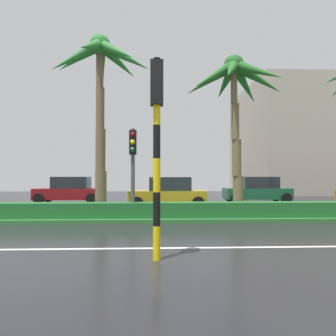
{
  "coord_description": "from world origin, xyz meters",
  "views": [
    {
      "loc": [
        5.97,
        -5.99,
        1.84
      ],
      "look_at": [
        6.72,
        12.48,
        2.24
      ],
      "focal_mm": 33.91,
      "sensor_mm": 36.0,
      "label": 1
    }
  ],
  "objects_px": {
    "palm_tree_centre": "(101,71)",
    "car_in_traffic_leading": "(70,190)",
    "car_in_traffic_third": "(257,190)",
    "palm_tree_centre_right": "(234,86)",
    "traffic_signal_foreground": "(157,121)",
    "car_in_traffic_second": "(168,193)",
    "traffic_signal_median_right": "(133,156)"
  },
  "relations": [
    {
      "from": "palm_tree_centre",
      "to": "palm_tree_centre_right",
      "type": "relative_size",
      "value": 1.13
    },
    {
      "from": "traffic_signal_foreground",
      "to": "car_in_traffic_second",
      "type": "distance_m",
      "value": 11.26
    },
    {
      "from": "palm_tree_centre",
      "to": "palm_tree_centre_right",
      "type": "xyz_separation_m",
      "value": [
        6.05,
        -0.2,
        -0.7
      ]
    },
    {
      "from": "traffic_signal_median_right",
      "to": "palm_tree_centre_right",
      "type": "bearing_deg",
      "value": 18.75
    },
    {
      "from": "traffic_signal_foreground",
      "to": "car_in_traffic_third",
      "type": "height_order",
      "value": "traffic_signal_foreground"
    },
    {
      "from": "car_in_traffic_second",
      "to": "car_in_traffic_third",
      "type": "distance_m",
      "value": 6.84
    },
    {
      "from": "palm_tree_centre",
      "to": "traffic_signal_median_right",
      "type": "relative_size",
      "value": 2.27
    },
    {
      "from": "car_in_traffic_second",
      "to": "car_in_traffic_leading",
      "type": "bearing_deg",
      "value": -27.02
    },
    {
      "from": "car_in_traffic_leading",
      "to": "car_in_traffic_second",
      "type": "distance_m",
      "value": 7.13
    },
    {
      "from": "traffic_signal_foreground",
      "to": "car_in_traffic_third",
      "type": "distance_m",
      "value": 15.79
    },
    {
      "from": "palm_tree_centre",
      "to": "traffic_signal_foreground",
      "type": "bearing_deg",
      "value": -71.45
    },
    {
      "from": "car_in_traffic_leading",
      "to": "car_in_traffic_second",
      "type": "bearing_deg",
      "value": 152.98
    },
    {
      "from": "car_in_traffic_leading",
      "to": "car_in_traffic_second",
      "type": "xyz_separation_m",
      "value": [
        6.35,
        -3.24,
        0.0
      ]
    },
    {
      "from": "car_in_traffic_leading",
      "to": "traffic_signal_foreground",
      "type": "bearing_deg",
      "value": 111.64
    },
    {
      "from": "palm_tree_centre",
      "to": "traffic_signal_foreground",
      "type": "relative_size",
      "value": 1.83
    },
    {
      "from": "traffic_signal_median_right",
      "to": "car_in_traffic_second",
      "type": "height_order",
      "value": "traffic_signal_median_right"
    },
    {
      "from": "palm_tree_centre_right",
      "to": "traffic_signal_median_right",
      "type": "relative_size",
      "value": 2.02
    },
    {
      "from": "traffic_signal_foreground",
      "to": "car_in_traffic_third",
      "type": "bearing_deg",
      "value": -115.83
    },
    {
      "from": "palm_tree_centre_right",
      "to": "car_in_traffic_third",
      "type": "distance_m",
      "value": 9.1
    },
    {
      "from": "palm_tree_centre",
      "to": "traffic_signal_median_right",
      "type": "height_order",
      "value": "palm_tree_centre"
    },
    {
      "from": "car_in_traffic_third",
      "to": "car_in_traffic_second",
      "type": "bearing_deg",
      "value": 26.54
    },
    {
      "from": "car_in_traffic_second",
      "to": "car_in_traffic_third",
      "type": "bearing_deg",
      "value": -153.46
    },
    {
      "from": "palm_tree_centre_right",
      "to": "traffic_signal_foreground",
      "type": "distance_m",
      "value": 8.54
    },
    {
      "from": "car_in_traffic_second",
      "to": "traffic_signal_foreground",
      "type": "bearing_deg",
      "value": 86.4
    },
    {
      "from": "palm_tree_centre_right",
      "to": "traffic_signal_median_right",
      "type": "height_order",
      "value": "palm_tree_centre_right"
    },
    {
      "from": "car_in_traffic_second",
      "to": "palm_tree_centre_right",
      "type": "bearing_deg",
      "value": 126.99
    },
    {
      "from": "car_in_traffic_third",
      "to": "palm_tree_centre_right",
      "type": "bearing_deg",
      "value": 64.59
    },
    {
      "from": "car_in_traffic_leading",
      "to": "car_in_traffic_third",
      "type": "xyz_separation_m",
      "value": [
        12.47,
        -0.18,
        0.0
      ]
    },
    {
      "from": "car_in_traffic_leading",
      "to": "car_in_traffic_second",
      "type": "relative_size",
      "value": 1.0
    },
    {
      "from": "traffic_signal_foreground",
      "to": "car_in_traffic_third",
      "type": "xyz_separation_m",
      "value": [
        6.81,
        14.08,
        -2.19
      ]
    },
    {
      "from": "palm_tree_centre",
      "to": "car_in_traffic_leading",
      "type": "xyz_separation_m",
      "value": [
        -3.17,
        6.84,
        -5.72
      ]
    },
    {
      "from": "traffic_signal_foreground",
      "to": "traffic_signal_median_right",
      "type": "bearing_deg",
      "value": -80.84
    }
  ]
}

